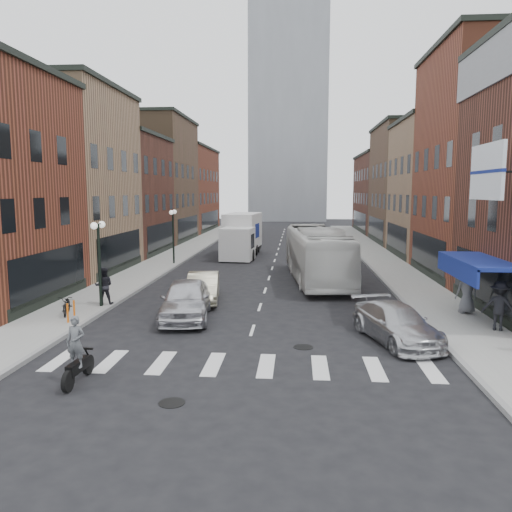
% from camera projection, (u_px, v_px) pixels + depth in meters
% --- Properties ---
extents(ground, '(160.00, 160.00, 0.00)m').
position_uv_depth(ground, '(250.00, 338.00, 18.88)').
color(ground, black).
rests_on(ground, ground).
extents(sidewalk_left, '(3.00, 74.00, 0.15)m').
position_uv_depth(sidewalk_left, '(173.00, 257.00, 41.29)').
color(sidewalk_left, gray).
rests_on(sidewalk_left, ground).
extents(sidewalk_right, '(3.00, 74.00, 0.15)m').
position_uv_depth(sidewalk_right, '(381.00, 259.00, 39.92)').
color(sidewalk_right, gray).
rests_on(sidewalk_right, ground).
extents(curb_left, '(0.20, 74.00, 0.16)m').
position_uv_depth(curb_left, '(191.00, 258.00, 41.18)').
color(curb_left, gray).
rests_on(curb_left, ground).
extents(curb_right, '(0.20, 74.00, 0.16)m').
position_uv_depth(curb_right, '(362.00, 260.00, 40.05)').
color(curb_right, gray).
rests_on(curb_right, ground).
extents(crosswalk_stripes, '(12.00, 2.20, 0.01)m').
position_uv_depth(crosswalk_stripes, '(241.00, 365.00, 15.91)').
color(crosswalk_stripes, silver).
rests_on(crosswalk_stripes, ground).
extents(bldg_left_mid_a, '(10.30, 10.20, 12.30)m').
position_uv_depth(bldg_left_mid_a, '(45.00, 181.00, 33.12)').
color(bldg_left_mid_a, '#A47D5A').
rests_on(bldg_left_mid_a, ground).
extents(bldg_left_mid_b, '(10.30, 10.20, 10.30)m').
position_uv_depth(bldg_left_mid_b, '(103.00, 195.00, 43.13)').
color(bldg_left_mid_b, '#49241A').
rests_on(bldg_left_mid_b, ground).
extents(bldg_left_far_a, '(10.30, 12.20, 13.30)m').
position_uv_depth(bldg_left_far_a, '(142.00, 180.00, 53.80)').
color(bldg_left_far_a, brown).
rests_on(bldg_left_far_a, ground).
extents(bldg_left_far_b, '(10.30, 16.20, 11.30)m').
position_uv_depth(bldg_left_far_b, '(174.00, 190.00, 67.77)').
color(bldg_left_far_b, brown).
rests_on(bldg_left_far_b, ground).
extents(bldg_right_mid_b, '(10.30, 10.20, 11.30)m').
position_uv_depth(bldg_right_mid_b, '(460.00, 189.00, 40.65)').
color(bldg_right_mid_b, '#A47D5A').
rests_on(bldg_right_mid_b, ground).
extents(bldg_right_far_a, '(10.30, 12.20, 12.30)m').
position_uv_depth(bldg_right_far_a, '(426.00, 184.00, 51.45)').
color(bldg_right_far_a, brown).
rests_on(bldg_right_far_a, ground).
extents(bldg_right_far_b, '(10.30, 16.20, 10.30)m').
position_uv_depth(bldg_right_far_b, '(398.00, 193.00, 65.41)').
color(bldg_right_far_b, '#49241A').
rests_on(bldg_right_far_b, ground).
extents(awning_blue, '(1.80, 5.00, 0.78)m').
position_uv_depth(awning_blue, '(474.00, 262.00, 20.28)').
color(awning_blue, navy).
rests_on(awning_blue, ground).
extents(billboard_sign, '(1.52, 3.00, 3.70)m').
position_uv_depth(billboard_sign, '(489.00, 174.00, 17.88)').
color(billboard_sign, black).
rests_on(billboard_sign, ground).
extents(distant_tower, '(14.00, 14.00, 50.00)m').
position_uv_depth(distant_tower, '(289.00, 85.00, 92.69)').
color(distant_tower, '#9399A0').
rests_on(distant_tower, ground).
extents(streetlamp_near, '(0.32, 1.22, 4.11)m').
position_uv_depth(streetlamp_near, '(99.00, 248.00, 23.05)').
color(streetlamp_near, black).
rests_on(streetlamp_near, ground).
extents(streetlamp_far, '(0.32, 1.22, 4.11)m').
position_uv_depth(streetlamp_far, '(173.00, 226.00, 36.88)').
color(streetlamp_far, black).
rests_on(streetlamp_far, ground).
extents(bike_rack, '(0.08, 0.68, 0.80)m').
position_uv_depth(bike_rack, '(71.00, 311.00, 20.70)').
color(bike_rack, '#D8590C').
rests_on(bike_rack, sidewalk_left).
extents(box_truck, '(2.97, 8.42, 3.59)m').
position_uv_depth(box_truck, '(241.00, 236.00, 41.84)').
color(box_truck, silver).
rests_on(box_truck, ground).
extents(motorcycle_rider, '(0.57, 1.96, 1.99)m').
position_uv_depth(motorcycle_rider, '(77.00, 352.00, 14.29)').
color(motorcycle_rider, black).
rests_on(motorcycle_rider, ground).
extents(transit_bus, '(3.97, 12.09, 3.31)m').
position_uv_depth(transit_bus, '(317.00, 254.00, 30.56)').
color(transit_bus, silver).
rests_on(transit_bus, ground).
extents(sedan_left_near, '(2.62, 5.22, 1.71)m').
position_uv_depth(sedan_left_near, '(186.00, 300.00, 21.54)').
color(sedan_left_near, silver).
rests_on(sedan_left_near, ground).
extents(sedan_left_far, '(2.06, 4.50, 1.43)m').
position_uv_depth(sedan_left_far, '(203.00, 287.00, 24.95)').
color(sedan_left_far, beige).
rests_on(sedan_left_far, ground).
extents(curb_car, '(3.21, 5.06, 1.37)m').
position_uv_depth(curb_car, '(396.00, 323.00, 18.31)').
color(curb_car, silver).
rests_on(curb_car, ground).
extents(parked_bicycle, '(1.05, 1.74, 0.86)m').
position_uv_depth(parked_bicycle, '(67.00, 305.00, 21.76)').
color(parked_bicycle, black).
rests_on(parked_bicycle, sidewalk_left).
extents(ped_left_solo, '(0.94, 0.66, 1.77)m').
position_uv_depth(ped_left_solo, '(104.00, 286.00, 23.69)').
color(ped_left_solo, black).
rests_on(ped_left_solo, sidewalk_left).
extents(ped_right_a, '(1.38, 1.05, 1.92)m').
position_uv_depth(ped_right_a, '(499.00, 306.00, 19.24)').
color(ped_right_a, black).
rests_on(ped_right_a, sidewalk_right).
extents(ped_right_c, '(1.03, 0.75, 1.96)m').
position_uv_depth(ped_right_c, '(467.00, 291.00, 21.93)').
color(ped_right_c, '#5C5E64').
rests_on(ped_right_c, sidewalk_right).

